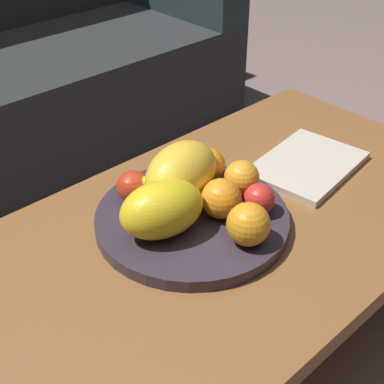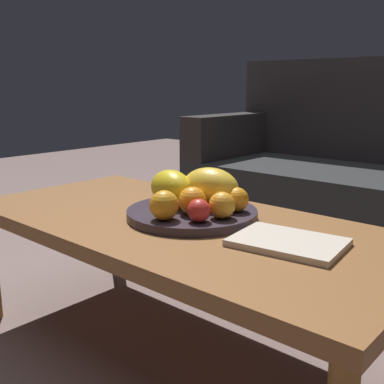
{
  "view_description": "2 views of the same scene",
  "coord_description": "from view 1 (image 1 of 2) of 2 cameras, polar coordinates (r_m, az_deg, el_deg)",
  "views": [
    {
      "loc": [
        -0.55,
        -0.56,
        1.05
      ],
      "look_at": [
        0.02,
        0.04,
        0.48
      ],
      "focal_mm": 51.28,
      "sensor_mm": 36.0,
      "label": 1
    },
    {
      "loc": [
        0.86,
        -0.91,
        0.77
      ],
      "look_at": [
        0.02,
        0.04,
        0.48
      ],
      "focal_mm": 43.71,
      "sensor_mm": 36.0,
      "label": 2
    }
  ],
  "objects": [
    {
      "name": "fruit_bowl",
      "position": [
        1.04,
        0.0,
        -2.81
      ],
      "size": [
        0.37,
        0.37,
        0.03
      ],
      "primitive_type": "cylinder",
      "color": "#352B37",
      "rests_on": "coffee_table"
    },
    {
      "name": "banana_bunch",
      "position": [
        1.06,
        -2.31,
        0.74
      ],
      "size": [
        0.16,
        0.15,
        0.06
      ],
      "color": "yellow",
      "rests_on": "fruit_bowl"
    },
    {
      "name": "melon_large_front",
      "position": [
        0.96,
        -3.15,
        -1.79
      ],
      "size": [
        0.18,
        0.14,
        0.1
      ],
      "primitive_type": "ellipsoid",
      "rotation": [
        0.0,
        0.0,
        -0.26
      ],
      "color": "yellow",
      "rests_on": "fruit_bowl"
    },
    {
      "name": "orange_left",
      "position": [
        1.02,
        2.86,
        -0.57
      ],
      "size": [
        0.08,
        0.08,
        0.08
      ],
      "primitive_type": "sphere",
      "color": "orange",
      "rests_on": "fruit_bowl"
    },
    {
      "name": "magazine",
      "position": [
        1.24,
        11.9,
        2.8
      ],
      "size": [
        0.27,
        0.21,
        0.02
      ],
      "primitive_type": "cube",
      "rotation": [
        0.0,
        0.0,
        0.13
      ],
      "color": "beige",
      "rests_on": "coffee_table"
    },
    {
      "name": "apple_left",
      "position": [
        1.03,
        7.0,
        -0.72
      ],
      "size": [
        0.06,
        0.06,
        0.06
      ],
      "primitive_type": "sphere",
      "color": "red",
      "rests_on": "fruit_bowl"
    },
    {
      "name": "melon_smaller_beside",
      "position": [
        1.05,
        -1.12,
        2.01
      ],
      "size": [
        0.19,
        0.15,
        0.11
      ],
      "primitive_type": "ellipsoid",
      "rotation": [
        0.0,
        0.0,
        0.2
      ],
      "color": "yellow",
      "rests_on": "fruit_bowl"
    },
    {
      "name": "orange_back",
      "position": [
        0.95,
        5.88,
        -3.36
      ],
      "size": [
        0.08,
        0.08,
        0.08
      ],
      "primitive_type": "sphere",
      "color": "orange",
      "rests_on": "fruit_bowl"
    },
    {
      "name": "coffee_table",
      "position": [
        1.05,
        0.88,
        -6.43
      ],
      "size": [
        1.3,
        0.62,
        0.4
      ],
      "color": "brown",
      "rests_on": "ground_plane"
    },
    {
      "name": "apple_front",
      "position": [
        1.06,
        -6.18,
        0.56
      ],
      "size": [
        0.06,
        0.06,
        0.06
      ],
      "primitive_type": "sphere",
      "color": "red",
      "rests_on": "fruit_bowl"
    },
    {
      "name": "orange_front",
      "position": [
        1.08,
        5.19,
        1.48
      ],
      "size": [
        0.07,
        0.07,
        0.07
      ],
      "primitive_type": "sphere",
      "color": "orange",
      "rests_on": "fruit_bowl"
    },
    {
      "name": "ground_plane",
      "position": [
        1.32,
        0.73,
        -18.37
      ],
      "size": [
        8.0,
        8.0,
        0.0
      ],
      "primitive_type": "plane",
      "color": "#79635F"
    },
    {
      "name": "orange_right",
      "position": [
        1.12,
        1.77,
        2.85
      ],
      "size": [
        0.07,
        0.07,
        0.07
      ],
      "primitive_type": "sphere",
      "color": "orange",
      "rests_on": "fruit_bowl"
    }
  ]
}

